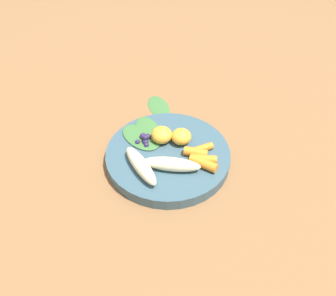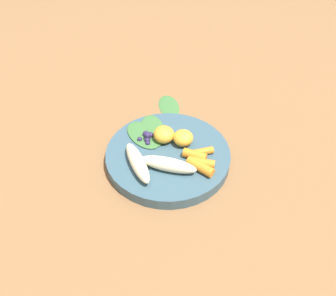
{
  "view_description": "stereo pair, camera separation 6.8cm",
  "coord_description": "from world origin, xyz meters",
  "views": [
    {
      "loc": [
        0.18,
        0.45,
        0.5
      ],
      "look_at": [
        0.0,
        0.0,
        0.03
      ],
      "focal_mm": 36.06,
      "sensor_mm": 36.0,
      "label": 1
    },
    {
      "loc": [
        0.12,
        0.47,
        0.5
      ],
      "look_at": [
        0.0,
        0.0,
        0.03
      ],
      "focal_mm": 36.06,
      "sensor_mm": 36.0,
      "label": 2
    }
  ],
  "objects": [
    {
      "name": "carrot_front",
      "position": [
        -0.05,
        0.06,
        0.03
      ],
      "size": [
        0.05,
        0.06,
        0.02
      ],
      "primitive_type": "cylinder",
      "rotation": [
        0.0,
        1.57,
        2.22
      ],
      "color": "orange",
      "rests_on": "bowl"
    },
    {
      "name": "kale_leaf_right",
      "position": [
        0.04,
        -0.06,
        0.03
      ],
      "size": [
        0.09,
        0.11,
        0.0
      ],
      "primitive_type": "ellipsoid",
      "rotation": [
        0.0,
        0.0,
        5.07
      ],
      "color": "#3D7038",
      "rests_on": "bowl"
    },
    {
      "name": "orange_segment_far",
      "position": [
        -0.04,
        -0.02,
        0.04
      ],
      "size": [
        0.04,
        0.04,
        0.03
      ],
      "primitive_type": "ellipsoid",
      "color": "#F4A833",
      "rests_on": "bowl"
    },
    {
      "name": "banana_peeled_left",
      "position": [
        0.01,
        0.05,
        0.04
      ],
      "size": [
        0.11,
        0.08,
        0.03
      ],
      "primitive_type": "ellipsoid",
      "rotation": [
        0.0,
        0.0,
        2.62
      ],
      "color": "beige",
      "rests_on": "bowl"
    },
    {
      "name": "banana_peeled_right",
      "position": [
        0.07,
        0.03,
        0.04
      ],
      "size": [
        0.04,
        0.11,
        0.03
      ],
      "primitive_type": "ellipsoid",
      "rotation": [
        0.0,
        0.0,
        1.73
      ],
      "color": "beige",
      "rests_on": "bowl"
    },
    {
      "name": "blueberry_pile",
      "position": [
        0.03,
        -0.04,
        0.03
      ],
      "size": [
        0.04,
        0.04,
        0.02
      ],
      "color": "#2D234C",
      "rests_on": "bowl"
    },
    {
      "name": "carrot_rear",
      "position": [
        -0.06,
        0.02,
        0.03
      ],
      "size": [
        0.06,
        0.02,
        0.01
      ],
      "primitive_type": "cylinder",
      "rotation": [
        0.0,
        1.57,
        3.17
      ],
      "color": "orange",
      "rests_on": "bowl"
    },
    {
      "name": "carrot_mid_left",
      "position": [
        -0.05,
        0.05,
        0.03
      ],
      "size": [
        0.05,
        0.04,
        0.02
      ],
      "primitive_type": "cylinder",
      "rotation": [
        0.0,
        1.57,
        2.66
      ],
      "color": "orange",
      "rests_on": "bowl"
    },
    {
      "name": "ground_plane",
      "position": [
        0.0,
        0.0,
        0.0
      ],
      "size": [
        2.4,
        2.4,
        0.0
      ],
      "primitive_type": "plane",
      "color": "brown"
    },
    {
      "name": "carrot_mid_right",
      "position": [
        -0.05,
        0.03,
        0.03
      ],
      "size": [
        0.05,
        0.04,
        0.02
      ],
      "primitive_type": "cylinder",
      "rotation": [
        0.0,
        1.57,
        2.51
      ],
      "color": "orange",
      "rests_on": "bowl"
    },
    {
      "name": "orange_segment_near",
      "position": [
        -0.0,
        -0.04,
        0.04
      ],
      "size": [
        0.04,
        0.04,
        0.03
      ],
      "primitive_type": "ellipsoid",
      "color": "#F4A833",
      "rests_on": "bowl"
    },
    {
      "name": "kale_leaf_left",
      "position": [
        0.02,
        -0.07,
        0.03
      ],
      "size": [
        0.06,
        0.11,
        0.0
      ],
      "primitive_type": "ellipsoid",
      "rotation": [
        0.0,
        0.0,
        4.66
      ],
      "color": "#3D7038",
      "rests_on": "bowl"
    },
    {
      "name": "kale_leaf_stray",
      "position": [
        -0.05,
        -0.18,
        0.0
      ],
      "size": [
        0.05,
        0.1,
        0.01
      ],
      "primitive_type": "ellipsoid",
      "rotation": [
        0.0,
        0.0,
        4.66
      ],
      "color": "#3D7038",
      "rests_on": "ground_plane"
    },
    {
      "name": "bowl",
      "position": [
        0.0,
        0.0,
        0.01
      ],
      "size": [
        0.25,
        0.25,
        0.02
      ],
      "primitive_type": "cylinder",
      "color": "#385666",
      "rests_on": "ground_plane"
    }
  ]
}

